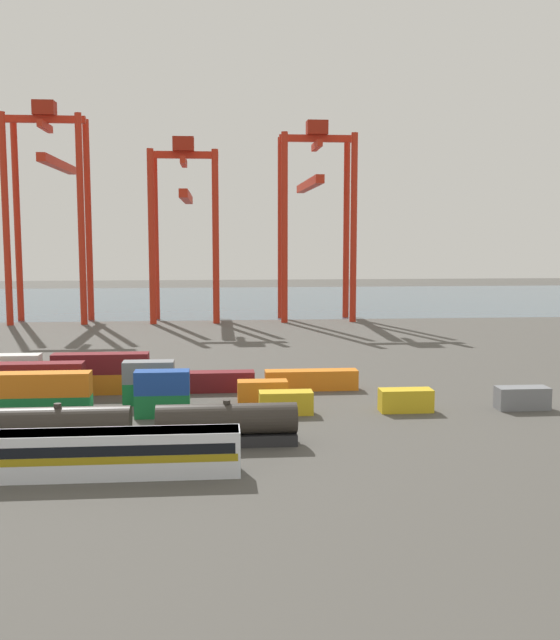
{
  "coord_description": "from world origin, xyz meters",
  "views": [
    {
      "loc": [
        13.67,
        -81.62,
        20.13
      ],
      "look_at": [
        21.95,
        14.11,
        8.96
      ],
      "focal_mm": 41.07,
      "sensor_mm": 36.0,
      "label": 1
    }
  ],
  "objects_px": {
    "shipping_container_4": "(163,405)",
    "gantry_crane_east": "(315,201)",
    "gantry_crane_west": "(50,191)",
    "shipping_container_11": "(32,395)",
    "shipping_container_15": "(262,391)",
    "gantry_crane_central": "(185,212)"
  },
  "relations": [
    {
      "from": "shipping_container_4",
      "to": "gantry_crane_central",
      "type": "relative_size",
      "value": 0.14
    },
    {
      "from": "gantry_crane_west",
      "to": "gantry_crane_east",
      "type": "bearing_deg",
      "value": 0.72
    },
    {
      "from": "shipping_container_11",
      "to": "gantry_crane_west",
      "type": "relative_size",
      "value": 0.24
    },
    {
      "from": "gantry_crane_central",
      "to": "gantry_crane_east",
      "type": "relative_size",
      "value": 0.91
    },
    {
      "from": "shipping_container_11",
      "to": "shipping_container_15",
      "type": "relative_size",
      "value": 2.0
    },
    {
      "from": "gantry_crane_east",
      "to": "gantry_crane_central",
      "type": "bearing_deg",
      "value": -179.23
    },
    {
      "from": "shipping_container_4",
      "to": "gantry_crane_west",
      "type": "xyz_separation_m",
      "value": [
        -32.06,
        94.35,
        29.06
      ]
    },
    {
      "from": "shipping_container_15",
      "to": "gantry_crane_west",
      "type": "distance_m",
      "value": 102.41
    },
    {
      "from": "gantry_crane_east",
      "to": "shipping_container_15",
      "type": "bearing_deg",
      "value": -101.56
    },
    {
      "from": "shipping_container_15",
      "to": "shipping_container_11",
      "type": "bearing_deg",
      "value": 180.0
    },
    {
      "from": "shipping_container_11",
      "to": "gantry_crane_west",
      "type": "distance_m",
      "value": 94.09
    },
    {
      "from": "shipping_container_4",
      "to": "shipping_container_11",
      "type": "xyz_separation_m",
      "value": [
        -15.7,
        6.37,
        0.0
      ]
    },
    {
      "from": "gantry_crane_west",
      "to": "gantry_crane_central",
      "type": "relative_size",
      "value": 1.18
    },
    {
      "from": "gantry_crane_east",
      "to": "gantry_crane_west",
      "type": "bearing_deg",
      "value": -179.28
    },
    {
      "from": "gantry_crane_central",
      "to": "gantry_crane_west",
      "type": "bearing_deg",
      "value": -179.34
    },
    {
      "from": "shipping_container_4",
      "to": "shipping_container_11",
      "type": "height_order",
      "value": "same"
    },
    {
      "from": "shipping_container_4",
      "to": "shipping_container_15",
      "type": "relative_size",
      "value": 1.0
    },
    {
      "from": "shipping_container_4",
      "to": "gantry_crane_east",
      "type": "xyz_separation_m",
      "value": [
        29.71,
        95.12,
        26.85
      ]
    },
    {
      "from": "shipping_container_4",
      "to": "gantry_crane_west",
      "type": "distance_m",
      "value": 103.8
    },
    {
      "from": "gantry_crane_west",
      "to": "shipping_container_11",
      "type": "bearing_deg",
      "value": -79.47
    },
    {
      "from": "shipping_container_4",
      "to": "gantry_crane_east",
      "type": "bearing_deg",
      "value": 72.65
    },
    {
      "from": "shipping_container_15",
      "to": "gantry_crane_west",
      "type": "height_order",
      "value": "gantry_crane_west"
    }
  ]
}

